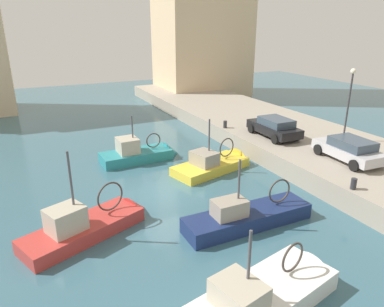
% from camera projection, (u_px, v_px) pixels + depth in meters
% --- Properties ---
extents(water_surface, '(80.00, 80.00, 0.00)m').
position_uv_depth(water_surface, '(166.00, 191.00, 19.78)').
color(water_surface, '#386070').
rests_on(water_surface, ground).
extents(quay_wall, '(9.00, 56.00, 1.20)m').
position_uv_depth(quay_wall, '(323.00, 151.00, 24.30)').
color(quay_wall, '#9E9384').
rests_on(quay_wall, ground).
extents(fishing_boat_navy, '(6.91, 1.86, 4.04)m').
position_uv_depth(fishing_boat_navy, '(253.00, 221.00, 16.60)').
color(fishing_boat_navy, navy).
rests_on(fishing_boat_navy, ground).
extents(fishing_boat_teal, '(5.50, 2.24, 4.01)m').
position_uv_depth(fishing_boat_teal, '(141.00, 157.00, 24.37)').
color(fishing_boat_teal, teal).
rests_on(fishing_boat_teal, ground).
extents(fishing_boat_red, '(6.30, 3.92, 4.84)m').
position_uv_depth(fishing_boat_red, '(91.00, 229.00, 15.85)').
color(fishing_boat_red, '#BC3833').
rests_on(fishing_boat_red, ground).
extents(fishing_boat_white, '(7.05, 3.33, 4.13)m').
position_uv_depth(fishing_boat_white, '(264.00, 304.00, 11.71)').
color(fishing_boat_white, white).
rests_on(fishing_boat_white, ground).
extents(fishing_boat_yellow, '(6.06, 3.33, 4.30)m').
position_uv_depth(fishing_boat_yellow, '(216.00, 167.00, 22.82)').
color(fishing_boat_yellow, gold).
rests_on(fishing_boat_yellow, ground).
extents(parked_car_black, '(2.13, 4.20, 1.36)m').
position_uv_depth(parked_car_black, '(274.00, 127.00, 25.09)').
color(parked_car_black, black).
rests_on(parked_car_black, quay_wall).
extents(parked_car_silver, '(2.26, 4.23, 1.34)m').
position_uv_depth(parked_car_silver, '(349.00, 149.00, 20.70)').
color(parked_car_silver, '#B7B7BC').
rests_on(parked_car_silver, quay_wall).
extents(mooring_bollard_south, '(0.28, 0.28, 0.55)m').
position_uv_depth(mooring_bollard_south, '(354.00, 184.00, 17.22)').
color(mooring_bollard_south, '#2D2D33').
rests_on(mooring_bollard_south, quay_wall).
extents(mooring_bollard_mid, '(0.28, 0.28, 0.55)m').
position_uv_depth(mooring_bollard_mid, '(225.00, 124.00, 27.37)').
color(mooring_bollard_mid, '#2D2D33').
rests_on(mooring_bollard_mid, quay_wall).
extents(quay_streetlamp, '(0.36, 0.36, 4.83)m').
position_uv_depth(quay_streetlamp, '(350.00, 93.00, 23.40)').
color(quay_streetlamp, '#38383D').
rests_on(quay_streetlamp, quay_wall).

